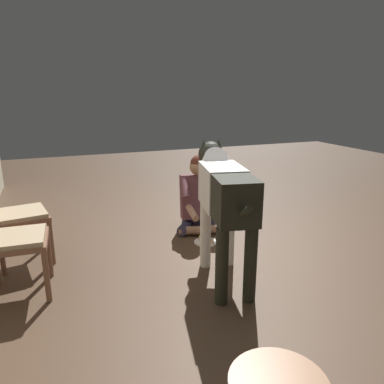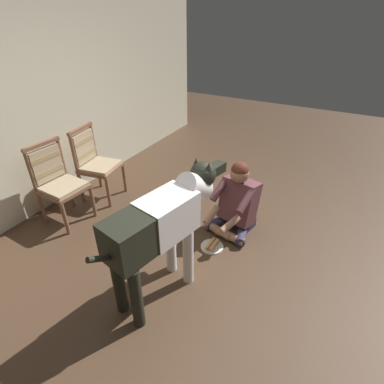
{
  "view_description": "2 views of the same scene",
  "coord_description": "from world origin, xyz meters",
  "px_view_note": "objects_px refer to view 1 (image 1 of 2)",
  "views": [
    {
      "loc": [
        -3.11,
        1.68,
        1.58
      ],
      "look_at": [
        0.07,
        0.44,
        0.62
      ],
      "focal_mm": 33.97,
      "sensor_mm": 36.0,
      "label": 1
    },
    {
      "loc": [
        -2.11,
        -0.79,
        2.27
      ],
      "look_at": [
        0.25,
        0.5,
        0.61
      ],
      "focal_mm": 28.11,
      "sensor_mm": 36.0,
      "label": 2
    }
  ],
  "objects_px": {
    "dining_chair_right_of_pair": "(9,208)",
    "person_sitting_on_floor": "(199,199)",
    "dining_chair_left_of_pair": "(2,231)",
    "large_dog": "(223,193)",
    "hot_dog_on_plate": "(206,240)"
  },
  "relations": [
    {
      "from": "dining_chair_right_of_pair",
      "to": "person_sitting_on_floor",
      "type": "relative_size",
      "value": 1.12
    },
    {
      "from": "dining_chair_left_of_pair",
      "to": "person_sitting_on_floor",
      "type": "bearing_deg",
      "value": -67.67
    },
    {
      "from": "dining_chair_left_of_pair",
      "to": "person_sitting_on_floor",
      "type": "xyz_separation_m",
      "value": [
        0.8,
        -1.95,
        -0.18
      ]
    },
    {
      "from": "dining_chair_left_of_pair",
      "to": "large_dog",
      "type": "relative_size",
      "value": 0.65
    },
    {
      "from": "dining_chair_right_of_pair",
      "to": "person_sitting_on_floor",
      "type": "bearing_deg",
      "value": -84.09
    },
    {
      "from": "dining_chair_left_of_pair",
      "to": "person_sitting_on_floor",
      "type": "relative_size",
      "value": 1.12
    },
    {
      "from": "person_sitting_on_floor",
      "to": "large_dog",
      "type": "height_order",
      "value": "large_dog"
    },
    {
      "from": "person_sitting_on_floor",
      "to": "large_dog",
      "type": "relative_size",
      "value": 0.58
    },
    {
      "from": "dining_chair_left_of_pair",
      "to": "large_dog",
      "type": "distance_m",
      "value": 1.76
    },
    {
      "from": "dining_chair_right_of_pair",
      "to": "large_dog",
      "type": "relative_size",
      "value": 0.65
    },
    {
      "from": "dining_chair_right_of_pair",
      "to": "person_sitting_on_floor",
      "type": "xyz_separation_m",
      "value": [
        0.2,
        -1.95,
        -0.18
      ]
    },
    {
      "from": "dining_chair_left_of_pair",
      "to": "person_sitting_on_floor",
      "type": "height_order",
      "value": "dining_chair_left_of_pair"
    },
    {
      "from": "dining_chair_left_of_pair",
      "to": "hot_dog_on_plate",
      "type": "relative_size",
      "value": 3.89
    },
    {
      "from": "dining_chair_left_of_pair",
      "to": "large_dog",
      "type": "bearing_deg",
      "value": -100.51
    },
    {
      "from": "dining_chair_left_of_pair",
      "to": "dining_chair_right_of_pair",
      "type": "bearing_deg",
      "value": -0.11
    }
  ]
}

